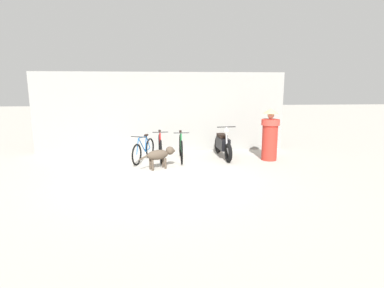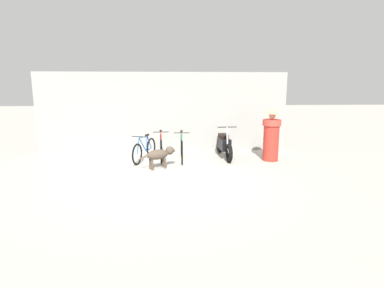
# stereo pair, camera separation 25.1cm
# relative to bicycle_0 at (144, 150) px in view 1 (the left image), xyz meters

# --- Properties ---
(ground_plane) EXTENTS (60.00, 60.00, 0.00)m
(ground_plane) POSITION_rel_bicycle_0_xyz_m (0.55, -1.84, -0.34)
(ground_plane) COLOR #ADA89E
(shop_wall_back) EXTENTS (8.68, 0.20, 2.74)m
(shop_wall_back) POSITION_rel_bicycle_0_xyz_m (0.55, 1.51, 1.03)
(shop_wall_back) COLOR gray
(shop_wall_back) RESTS_ON ground
(bicycle_0) EXTENTS (0.64, 1.57, 0.82)m
(bicycle_0) POSITION_rel_bicycle_0_xyz_m (0.00, 0.00, 0.00)
(bicycle_0) COLOR black
(bicycle_0) RESTS_ON ground
(bicycle_1) EXTENTS (0.46, 1.74, 0.93)m
(bicycle_1) POSITION_rel_bicycle_0_xyz_m (0.50, 0.17, 0.04)
(bicycle_1) COLOR black
(bicycle_1) RESTS_ON ground
(bicycle_2) EXTENTS (0.46, 1.79, 0.92)m
(bicycle_2) POSITION_rel_bicycle_0_xyz_m (1.14, 0.07, 0.04)
(bicycle_2) COLOR black
(bicycle_2) RESTS_ON ground
(motorcycle) EXTENTS (0.58, 1.93, 1.05)m
(motorcycle) POSITION_rel_bicycle_0_xyz_m (2.50, 0.27, 0.07)
(motorcycle) COLOR black
(motorcycle) RESTS_ON ground
(stray_dog) EXTENTS (1.02, 0.59, 0.60)m
(stray_dog) POSITION_rel_bicycle_0_xyz_m (0.51, -0.91, 0.06)
(stray_dog) COLOR #4C3F33
(stray_dog) RESTS_ON ground
(person_in_robes) EXTENTS (0.78, 0.78, 1.60)m
(person_in_robes) POSITION_rel_bicycle_0_xyz_m (3.87, -0.21, 0.47)
(person_in_robes) COLOR #B72D23
(person_in_robes) RESTS_ON ground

